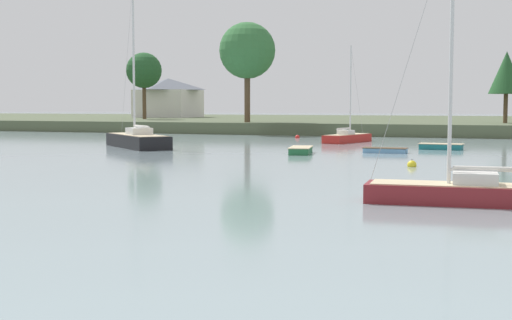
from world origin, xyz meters
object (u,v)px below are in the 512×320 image
sailboat_red (347,140)px  dinghy_skyblue (385,151)px  mooring_buoy_yellow (412,165)px  dinghy_green (301,151)px  sailboat_maroon (465,198)px  sailboat_black (138,144)px  dinghy_teal (441,147)px  mooring_buoy_red (297,137)px

sailboat_red → dinghy_skyblue: 13.72m
sailboat_red → mooring_buoy_yellow: sailboat_red is taller
dinghy_green → dinghy_skyblue: bearing=28.2°
sailboat_red → sailboat_maroon: bearing=-71.6°
sailboat_red → sailboat_black: bearing=-137.1°
sailboat_maroon → dinghy_teal: 30.20m
sailboat_maroon → mooring_buoy_yellow: size_ratio=18.32×
dinghy_green → sailboat_maroon: bearing=-60.8°
dinghy_green → mooring_buoy_yellow: size_ratio=6.74×
sailboat_red → mooring_buoy_red: 9.27m
sailboat_maroon → sailboat_black: 35.98m
mooring_buoy_yellow → mooring_buoy_red: 33.42m
mooring_buoy_yellow → mooring_buoy_red: (-15.38, 29.67, -0.01)m
sailboat_maroon → mooring_buoy_red: (-19.04, 43.92, -0.13)m
sailboat_black → dinghy_green: 14.39m
sailboat_red → mooring_buoy_red: size_ratio=17.85×
sailboat_red → sailboat_maroon: size_ratio=0.89×
sailboat_black → dinghy_green: (14.20, -2.36, -0.12)m
sailboat_maroon → mooring_buoy_red: sailboat_maroon is taller
sailboat_black → dinghy_teal: bearing=13.8°
sailboat_red → sailboat_black: size_ratio=0.67×
dinghy_skyblue → sailboat_black: (-19.59, -0.53, 0.15)m
sailboat_black → mooring_buoy_yellow: 24.97m
sailboat_red → sailboat_maroon: 39.44m
sailboat_red → mooring_buoy_red: (-6.62, 6.49, -0.12)m
dinghy_teal → sailboat_black: bearing=-166.2°
sailboat_red → mooring_buoy_red: sailboat_red is taller
dinghy_skyblue → mooring_buoy_yellow: mooring_buoy_yellow is taller
sailboat_maroon → sailboat_black: (-26.50, 24.34, 0.07)m
dinghy_teal → mooring_buoy_red: dinghy_teal is taller
sailboat_maroon → dinghy_teal: bearing=96.7°
sailboat_maroon → sailboat_black: sailboat_black is taller
dinghy_skyblue → dinghy_teal: (3.38, 5.12, 0.03)m
mooring_buoy_red → sailboat_maroon: bearing=-66.6°
sailboat_black → mooring_buoy_yellow: bearing=-23.8°
sailboat_maroon → sailboat_black: size_ratio=0.75×
dinghy_teal → mooring_buoy_yellow: size_ratio=5.91×
dinghy_skyblue → mooring_buoy_red: size_ratio=6.01×
sailboat_black → mooring_buoy_red: size_ratio=26.84×
sailboat_maroon → dinghy_skyblue: bearing=105.5°
sailboat_red → mooring_buoy_yellow: 24.78m
dinghy_teal → mooring_buoy_red: 20.85m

